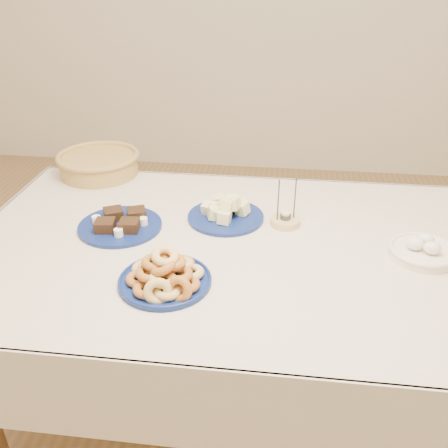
{
  "coord_description": "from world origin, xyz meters",
  "views": [
    {
      "loc": [
        0.17,
        -1.37,
        1.58
      ],
      "look_at": [
        0.0,
        -0.05,
        0.85
      ],
      "focal_mm": 40.0,
      "sensor_mm": 36.0,
      "label": 1
    }
  ],
  "objects_px": {
    "wicker_basket": "(99,163)",
    "candle_holder": "(285,221)",
    "melon_plate": "(226,212)",
    "egg_bowl": "(423,251)",
    "brownie_plate": "(120,224)",
    "donut_platter": "(165,275)",
    "dining_table": "(226,271)"
  },
  "relations": [
    {
      "from": "wicker_basket",
      "to": "candle_holder",
      "type": "xyz_separation_m",
      "value": [
        0.79,
        -0.35,
        -0.03
      ]
    },
    {
      "from": "melon_plate",
      "to": "egg_bowl",
      "type": "bearing_deg",
      "value": -15.33
    },
    {
      "from": "melon_plate",
      "to": "wicker_basket",
      "type": "relative_size",
      "value": 0.73
    },
    {
      "from": "wicker_basket",
      "to": "candle_holder",
      "type": "distance_m",
      "value": 0.86
    },
    {
      "from": "brownie_plate",
      "to": "egg_bowl",
      "type": "xyz_separation_m",
      "value": [
        0.98,
        -0.06,
        0.01
      ]
    },
    {
      "from": "egg_bowl",
      "to": "donut_platter",
      "type": "bearing_deg",
      "value": -162.18
    },
    {
      "from": "wicker_basket",
      "to": "candle_holder",
      "type": "height_order",
      "value": "candle_holder"
    },
    {
      "from": "dining_table",
      "to": "wicker_basket",
      "type": "xyz_separation_m",
      "value": [
        -0.6,
        0.51,
        0.15
      ]
    },
    {
      "from": "melon_plate",
      "to": "donut_platter",
      "type": "bearing_deg",
      "value": -106.36
    },
    {
      "from": "donut_platter",
      "to": "candle_holder",
      "type": "xyz_separation_m",
      "value": [
        0.33,
        0.4,
        -0.02
      ]
    },
    {
      "from": "melon_plate",
      "to": "wicker_basket",
      "type": "distance_m",
      "value": 0.67
    },
    {
      "from": "dining_table",
      "to": "brownie_plate",
      "type": "distance_m",
      "value": 0.39
    },
    {
      "from": "wicker_basket",
      "to": "candle_holder",
      "type": "relative_size",
      "value": 2.65
    },
    {
      "from": "melon_plate",
      "to": "brownie_plate",
      "type": "bearing_deg",
      "value": -162.08
    },
    {
      "from": "brownie_plate",
      "to": "wicker_basket",
      "type": "distance_m",
      "value": 0.5
    },
    {
      "from": "dining_table",
      "to": "melon_plate",
      "type": "xyz_separation_m",
      "value": [
        -0.02,
        0.17,
        0.13
      ]
    },
    {
      "from": "egg_bowl",
      "to": "dining_table",
      "type": "bearing_deg",
      "value": 179.85
    },
    {
      "from": "brownie_plate",
      "to": "candle_holder",
      "type": "relative_size",
      "value": 2.02
    },
    {
      "from": "wicker_basket",
      "to": "egg_bowl",
      "type": "distance_m",
      "value": 1.31
    },
    {
      "from": "melon_plate",
      "to": "candle_holder",
      "type": "relative_size",
      "value": 1.94
    },
    {
      "from": "dining_table",
      "to": "melon_plate",
      "type": "bearing_deg",
      "value": 96.95
    },
    {
      "from": "candle_holder",
      "to": "wicker_basket",
      "type": "bearing_deg",
      "value": 155.85
    },
    {
      "from": "donut_platter",
      "to": "brownie_plate",
      "type": "height_order",
      "value": "donut_platter"
    },
    {
      "from": "donut_platter",
      "to": "egg_bowl",
      "type": "xyz_separation_m",
      "value": [
        0.75,
        0.24,
        -0.01
      ]
    },
    {
      "from": "wicker_basket",
      "to": "donut_platter",
      "type": "bearing_deg",
      "value": -58.6
    },
    {
      "from": "candle_holder",
      "to": "dining_table",
      "type": "bearing_deg",
      "value": -140.98
    },
    {
      "from": "candle_holder",
      "to": "egg_bowl",
      "type": "height_order",
      "value": "candle_holder"
    },
    {
      "from": "donut_platter",
      "to": "egg_bowl",
      "type": "distance_m",
      "value": 0.79
    },
    {
      "from": "melon_plate",
      "to": "egg_bowl",
      "type": "distance_m",
      "value": 0.66
    },
    {
      "from": "brownie_plate",
      "to": "wicker_basket",
      "type": "relative_size",
      "value": 0.76
    },
    {
      "from": "donut_platter",
      "to": "melon_plate",
      "type": "xyz_separation_m",
      "value": [
        0.12,
        0.42,
        -0.01
      ]
    },
    {
      "from": "melon_plate",
      "to": "egg_bowl",
      "type": "relative_size",
      "value": 1.39
    }
  ]
}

